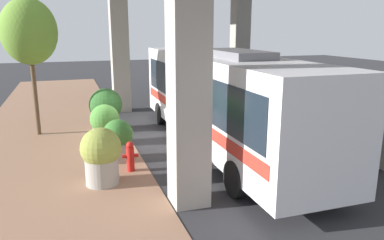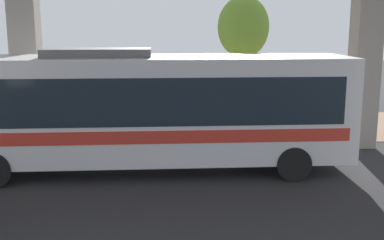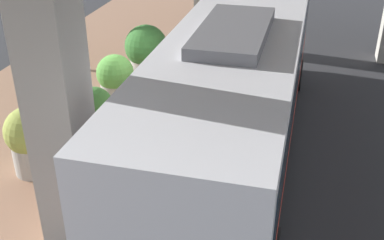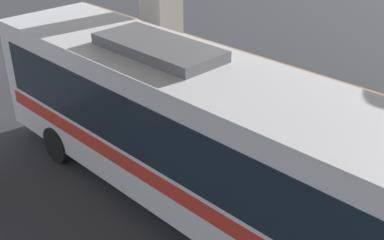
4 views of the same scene
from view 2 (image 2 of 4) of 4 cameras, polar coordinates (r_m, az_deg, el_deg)
name	(u,v)px [view 2 (image 2 of 4)]	position (r m, az deg, el deg)	size (l,w,h in m)	color
ground_plane	(198,145)	(17.81, 0.74, -2.99)	(80.00, 80.00, 0.00)	#2D2D30
sidewalk_strip	(193,128)	(20.72, 0.08, -0.91)	(6.00, 40.00, 0.02)	#936B51
bus	(141,106)	(14.38, -6.04, 1.68)	(2.78, 12.34, 3.71)	silver
fire_hydrant	(111,130)	(18.29, -9.61, -1.17)	(0.51, 0.24, 0.98)	red
planter_front	(94,115)	(19.21, -11.59, 0.54)	(1.16, 1.16, 1.68)	#9E998E
planter_middle	(142,123)	(18.36, -5.93, -0.32)	(1.02, 1.02, 1.43)	#9E998E
planter_back	(195,118)	(18.60, 0.33, 0.18)	(1.13, 1.13, 1.57)	#9E998E
planter_extra	(250,115)	(18.59, 6.86, 0.56)	(1.44, 1.44, 1.86)	#9E998E
street_tree_near	(243,27)	(21.07, 6.10, 10.86)	(2.20, 2.20, 5.60)	brown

